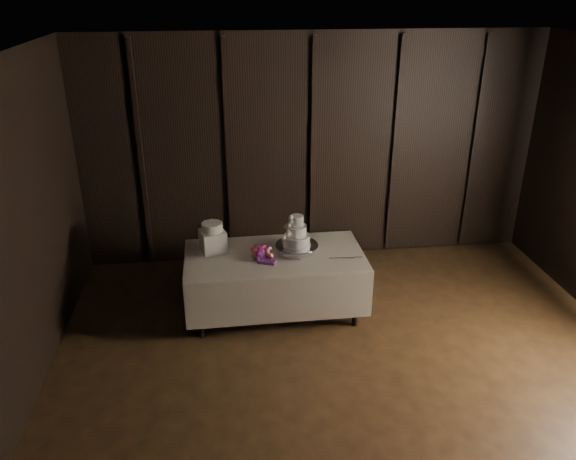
# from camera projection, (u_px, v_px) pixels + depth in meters

# --- Properties ---
(room) EXTENTS (6.08, 7.08, 3.08)m
(room) POSITION_uv_depth(u_px,v_px,m) (387.00, 283.00, 4.17)
(room) COLOR black
(room) RESTS_ON ground
(display_table) EXTENTS (2.00, 1.07, 0.76)m
(display_table) POSITION_uv_depth(u_px,v_px,m) (275.00, 281.00, 6.38)
(display_table) COLOR silver
(display_table) RESTS_ON ground
(cake_stand) EXTENTS (0.53, 0.53, 0.09)m
(cake_stand) POSITION_uv_depth(u_px,v_px,m) (297.00, 248.00, 6.27)
(cake_stand) COLOR silver
(cake_stand) RESTS_ON display_table
(wedding_cake) EXTENTS (0.34, 0.29, 0.35)m
(wedding_cake) POSITION_uv_depth(u_px,v_px,m) (295.00, 234.00, 6.18)
(wedding_cake) COLOR white
(wedding_cake) RESTS_ON cake_stand
(bouquet) EXTENTS (0.42, 0.48, 0.19)m
(bouquet) POSITION_uv_depth(u_px,v_px,m) (261.00, 252.00, 6.13)
(bouquet) COLOR #CE4D74
(bouquet) RESTS_ON display_table
(box_pedestal) EXTENTS (0.32, 0.32, 0.25)m
(box_pedestal) POSITION_uv_depth(u_px,v_px,m) (213.00, 241.00, 6.26)
(box_pedestal) COLOR white
(box_pedestal) RESTS_ON display_table
(small_cake) EXTENTS (0.30, 0.30, 0.09)m
(small_cake) POSITION_uv_depth(u_px,v_px,m) (212.00, 227.00, 6.19)
(small_cake) COLOR white
(small_cake) RESTS_ON box_pedestal
(cake_knife) EXTENTS (0.37, 0.05, 0.01)m
(cake_knife) POSITION_uv_depth(u_px,v_px,m) (342.00, 258.00, 6.14)
(cake_knife) COLOR silver
(cake_knife) RESTS_ON display_table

